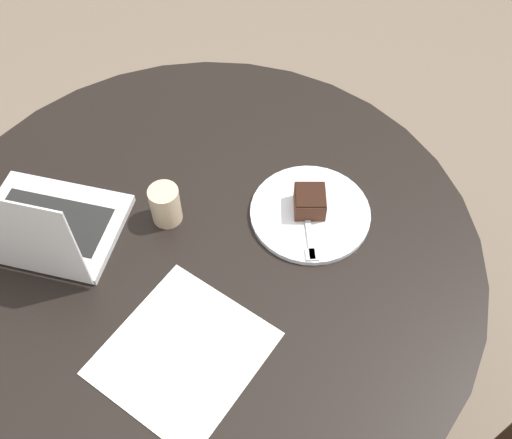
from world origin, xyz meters
TOP-DOWN VIEW (x-y plane):
  - ground_plane at (0.00, 0.00)m, footprint 12.00×12.00m
  - dining_table at (0.00, 0.00)m, footprint 1.18×1.18m
  - paper_document at (-0.18, -0.15)m, footprint 0.32×0.30m
  - plate at (0.22, -0.11)m, footprint 0.26×0.26m
  - cake_slice at (0.23, -0.11)m, footprint 0.10×0.10m
  - fork at (0.18, -0.15)m, footprint 0.13×0.14m
  - coffee_glass at (0.01, 0.11)m, footprint 0.06×0.06m
  - laptop at (-0.21, 0.25)m, footprint 0.35×0.37m

SIDE VIEW (x-z plane):
  - ground_plane at x=0.00m, z-range 0.00..0.00m
  - dining_table at x=0.00m, z-range 0.24..0.97m
  - paper_document at x=-0.18m, z-range 0.73..0.73m
  - plate at x=0.22m, z-range 0.73..0.74m
  - fork at x=0.18m, z-range 0.74..0.74m
  - cake_slice at x=0.23m, z-range 0.74..0.79m
  - coffee_glass at x=0.01m, z-range 0.73..0.82m
  - laptop at x=-0.21m, z-range 0.65..0.90m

